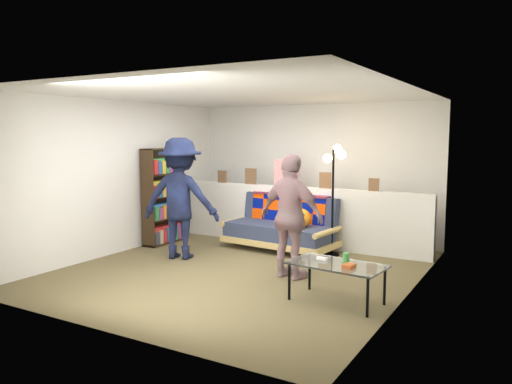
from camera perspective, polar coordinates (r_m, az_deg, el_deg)
ground at (r=6.99m, az=-1.65°, el=-8.91°), size 5.00×5.00×0.00m
room_shell at (r=7.15m, az=0.29°, el=5.01°), size 4.60×5.05×2.45m
half_wall_ledge at (r=8.43m, az=4.75°, el=-2.78°), size 4.45×0.15×1.00m
ledge_decor at (r=8.43m, az=3.34°, el=1.87°), size 2.97×0.02×0.45m
futon_sofa at (r=8.17m, az=3.04°, el=-4.01°), size 1.92×1.05×0.79m
bookshelf at (r=8.70m, az=-10.55°, el=-0.82°), size 0.27×0.82×1.64m
coffee_table at (r=5.66m, az=9.26°, el=-8.39°), size 1.10×0.68×0.55m
floor_lamp at (r=7.74m, az=8.94°, el=1.67°), size 0.39×0.30×1.71m
person_left at (r=7.59m, az=-8.65°, el=-0.73°), size 1.32×0.99×1.82m
person_right at (r=6.46m, az=4.08°, el=-2.82°), size 1.01×0.58×1.63m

